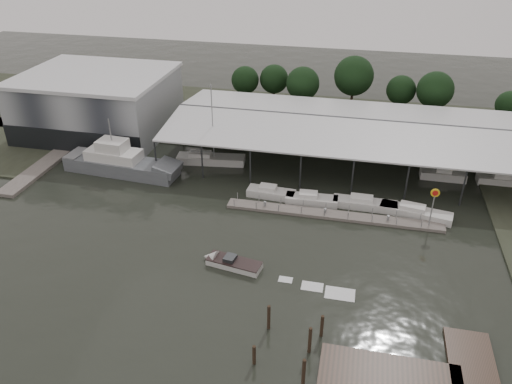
% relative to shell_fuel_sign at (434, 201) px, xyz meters
% --- Properties ---
extents(ground, '(200.00, 200.00, 0.00)m').
position_rel_shell_fuel_sign_xyz_m(ground, '(-27.00, -9.99, -3.93)').
color(ground, black).
rests_on(ground, ground).
extents(land_strip_far, '(140.00, 30.00, 0.30)m').
position_rel_shell_fuel_sign_xyz_m(land_strip_far, '(-27.00, 32.01, -3.83)').
color(land_strip_far, '#353B2C').
rests_on(land_strip_far, ground).
extents(land_strip_west, '(20.00, 40.00, 0.30)m').
position_rel_shell_fuel_sign_xyz_m(land_strip_west, '(-67.00, 20.01, -3.83)').
color(land_strip_west, '#353B2C').
rests_on(land_strip_west, ground).
extents(storage_warehouse, '(24.50, 20.50, 10.50)m').
position_rel_shell_fuel_sign_xyz_m(storage_warehouse, '(-55.00, 19.95, 1.36)').
color(storage_warehouse, '#92979B').
rests_on(storage_warehouse, ground).
extents(covered_boat_shed, '(58.24, 24.00, 6.96)m').
position_rel_shell_fuel_sign_xyz_m(covered_boat_shed, '(-10.00, 18.01, 2.20)').
color(covered_boat_shed, silver).
rests_on(covered_boat_shed, ground).
extents(trawler_dock, '(3.00, 18.00, 0.50)m').
position_rel_shell_fuel_sign_xyz_m(trawler_dock, '(-57.00, 4.01, -3.68)').
color(trawler_dock, slate).
rests_on(trawler_dock, ground).
extents(floating_dock, '(28.00, 2.00, 1.40)m').
position_rel_shell_fuel_sign_xyz_m(floating_dock, '(-12.00, 0.01, -3.72)').
color(floating_dock, slate).
rests_on(floating_dock, ground).
extents(shell_fuel_sign, '(1.10, 0.18, 5.55)m').
position_rel_shell_fuel_sign_xyz_m(shell_fuel_sign, '(0.00, 0.00, 0.00)').
color(shell_fuel_sign, gray).
rests_on(shell_fuel_sign, ground).
extents(grey_trawler, '(18.31, 5.63, 8.84)m').
position_rel_shell_fuel_sign_xyz_m(grey_trawler, '(-44.13, 5.52, -2.35)').
color(grey_trawler, slate).
rests_on(grey_trawler, ground).
extents(white_sailboat, '(10.84, 3.89, 12.96)m').
position_rel_shell_fuel_sign_xyz_m(white_sailboat, '(-32.25, 11.57, -3.28)').
color(white_sailboat, silver).
rests_on(white_sailboat, ground).
extents(speedboat_underway, '(17.80, 4.93, 2.00)m').
position_rel_shell_fuel_sign_xyz_m(speedboat_underway, '(-22.41, -12.81, -3.53)').
color(speedboat_underway, silver).
rests_on(speedboat_underway, ground).
extents(moored_cruiser_0, '(6.74, 2.61, 1.70)m').
position_rel_shell_fuel_sign_xyz_m(moored_cruiser_0, '(-20.86, 3.30, -3.31)').
color(moored_cruiser_0, silver).
rests_on(moored_cruiser_0, ground).
extents(moored_cruiser_1, '(7.09, 2.50, 1.70)m').
position_rel_shell_fuel_sign_xyz_m(moored_cruiser_1, '(-15.15, 2.68, -3.31)').
color(moored_cruiser_1, silver).
rests_on(moored_cruiser_1, ground).
extents(moored_cruiser_2, '(8.49, 2.35, 1.70)m').
position_rel_shell_fuel_sign_xyz_m(moored_cruiser_2, '(-8.07, 3.16, -3.31)').
color(moored_cruiser_2, silver).
rests_on(moored_cruiser_2, ground).
extents(moored_cruiser_3, '(9.36, 3.90, 1.70)m').
position_rel_shell_fuel_sign_xyz_m(moored_cruiser_3, '(-1.56, 2.36, -3.31)').
color(moored_cruiser_3, silver).
rests_on(moored_cruiser_3, ground).
extents(mooring_pilings, '(5.74, 8.93, 3.71)m').
position_rel_shell_fuel_sign_xyz_m(mooring_pilings, '(-13.78, -24.78, -2.89)').
color(mooring_pilings, '#36281B').
rests_on(mooring_pilings, ground).
extents(horizon_tree_line, '(69.47, 9.90, 11.14)m').
position_rel_shell_fuel_sign_xyz_m(horizon_tree_line, '(-4.39, 37.39, 2.23)').
color(horizon_tree_line, black).
rests_on(horizon_tree_line, ground).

